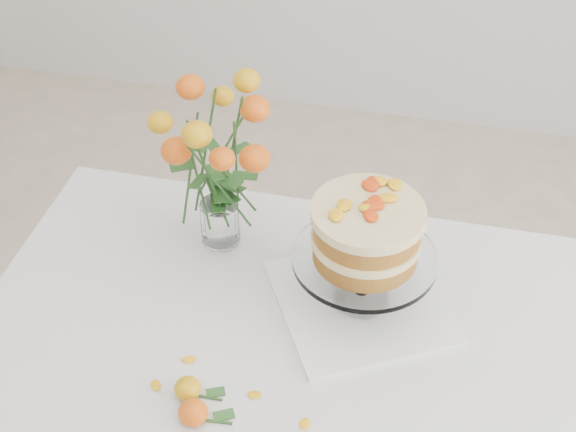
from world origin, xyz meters
name	(u,v)px	position (x,y,z in m)	size (l,w,h in m)	color
table	(329,391)	(0.00, 0.00, 0.67)	(1.43, 0.93, 0.76)	tan
napkin	(361,301)	(0.03, 0.16, 0.76)	(0.32, 0.32, 0.01)	white
cake_stand	(366,238)	(0.03, 0.16, 0.93)	(0.28, 0.28, 0.25)	white
rose_vase	(215,151)	(-0.29, 0.28, 1.00)	(0.33, 0.33, 0.42)	white
loose_rose_near	(188,388)	(-0.24, -0.13, 0.78)	(0.09, 0.05, 0.04)	orange
loose_rose_far	(193,413)	(-0.21, -0.17, 0.78)	(0.09, 0.05, 0.04)	red
stray_petal_a	(255,395)	(-0.12, -0.10, 0.76)	(0.03, 0.02, 0.00)	#FFB310
stray_petal_b	(305,424)	(-0.02, -0.14, 0.76)	(0.03, 0.02, 0.00)	#FFB310
stray_petal_d	(189,360)	(-0.26, -0.05, 0.76)	(0.03, 0.02, 0.00)	#FFB310
stray_petal_e	(156,386)	(-0.30, -0.12, 0.76)	(0.03, 0.02, 0.00)	#FFB310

